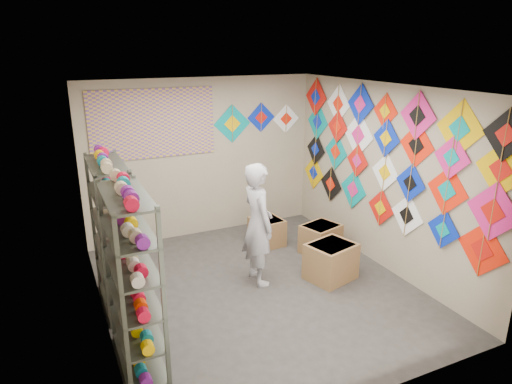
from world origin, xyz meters
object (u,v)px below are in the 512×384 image
shelf_rack_front (133,282)px  shelf_rack_back (113,235)px  carton_c (267,232)px  carton_a (331,261)px  carton_b (321,239)px  shopkeeper (258,224)px

shelf_rack_front → shelf_rack_back: same height
shelf_rack_back → carton_c: bearing=18.3°
carton_a → carton_b: carton_a is taller
carton_a → carton_c: carton_a is taller
shelf_rack_back → carton_b: shelf_rack_back is taller
shelf_rack_back → shopkeeper: (1.87, -0.22, -0.09)m
shelf_rack_front → shopkeeper: shelf_rack_front is taller
carton_a → carton_c: size_ratio=1.24×
shelf_rack_back → carton_a: size_ratio=2.99×
shelf_rack_back → carton_c: shelf_rack_back is taller
shopkeeper → carton_a: 1.20m
carton_b → carton_c: carton_b is taller
shelf_rack_back → carton_a: shelf_rack_back is taller
shelf_rack_front → carton_c: (2.54, 2.14, -0.73)m
shelf_rack_back → carton_b: (3.18, 0.19, -0.72)m
carton_a → carton_c: (-0.30, 1.44, -0.04)m
carton_c → carton_b: bearing=-50.3°
shopkeeper → shelf_rack_front: bearing=119.9°
carton_a → carton_c: 1.47m
shelf_rack_front → carton_c: size_ratio=3.70×
shelf_rack_front → carton_c: shelf_rack_front is taller
shopkeeper → carton_a: size_ratio=2.71×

